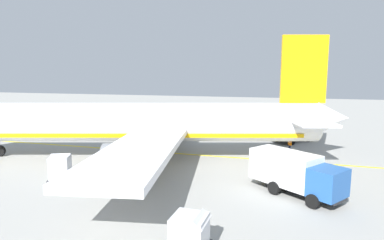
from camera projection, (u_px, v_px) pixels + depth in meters
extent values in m
cylinder|color=white|center=(135.00, 122.00, 31.37)|extent=(13.36, 35.69, 3.80)
cone|color=white|center=(333.00, 118.00, 31.25)|extent=(3.97, 3.95, 3.23)
cube|color=white|center=(140.00, 151.00, 22.42)|extent=(16.58, 7.41, 0.50)
cylinder|color=slate|center=(123.00, 157.00, 25.31)|extent=(2.98, 3.67, 2.20)
cube|color=white|center=(163.00, 116.00, 40.51)|extent=(16.64, 10.36, 0.50)
cylinder|color=slate|center=(146.00, 129.00, 37.97)|extent=(2.98, 3.67, 2.20)
cube|color=#F2B20C|center=(304.00, 69.00, 30.58)|extent=(1.53, 4.33, 6.50)
cube|color=white|center=(302.00, 118.00, 31.26)|extent=(10.88, 5.88, 0.24)
cube|color=#F2B20C|center=(135.00, 132.00, 31.52)|extent=(12.21, 32.17, 0.36)
cylinder|color=black|center=(0.00, 151.00, 31.84)|extent=(0.63, 1.15, 1.10)
cylinder|color=black|center=(147.00, 158.00, 29.22)|extent=(0.63, 1.15, 1.10)
cylinder|color=gray|center=(146.00, 149.00, 29.11)|extent=(0.20, 0.20, 0.50)
cylinder|color=black|center=(154.00, 145.00, 34.37)|extent=(0.63, 1.15, 1.10)
cylinder|color=gray|center=(153.00, 138.00, 34.25)|extent=(0.20, 0.20, 0.50)
cube|color=silver|center=(283.00, 131.00, 37.45)|extent=(2.78, 2.84, 1.80)
cube|color=#192333|center=(278.00, 129.00, 36.92)|extent=(1.23, 1.49, 0.94)
cylinder|color=silver|center=(301.00, 128.00, 39.38)|extent=(4.80, 4.37, 1.80)
cube|color=#262628|center=(296.00, 137.00, 39.01)|extent=(6.23, 5.46, 0.16)
cylinder|color=black|center=(292.00, 141.00, 36.89)|extent=(0.88, 0.78, 0.90)
cylinder|color=black|center=(277.00, 138.00, 38.67)|extent=(0.88, 0.78, 0.90)
cylinder|color=black|center=(308.00, 138.00, 38.64)|extent=(0.88, 0.78, 0.90)
cylinder|color=black|center=(293.00, 135.00, 40.42)|extent=(0.88, 0.78, 0.90)
cube|color=#2659A5|center=(328.00, 183.00, 19.77)|extent=(2.84, 2.76, 1.80)
cube|color=#192333|center=(342.00, 181.00, 19.05)|extent=(1.53, 1.17, 0.94)
cube|color=white|center=(285.00, 167.00, 22.28)|extent=(4.55, 5.05, 2.22)
cube|color=#262628|center=(295.00, 187.00, 21.74)|extent=(5.09, 6.10, 0.16)
cylinder|color=black|center=(331.00, 193.00, 20.82)|extent=(0.76, 0.89, 0.90)
cylinder|color=black|center=(313.00, 201.00, 19.50)|extent=(0.76, 0.89, 0.90)
cylinder|color=black|center=(293.00, 181.00, 23.12)|extent=(0.76, 0.89, 0.90)
cylinder|color=black|center=(274.00, 188.00, 21.79)|extent=(0.76, 0.89, 0.90)
cube|color=#333338|center=(61.00, 179.00, 24.45)|extent=(2.13, 2.13, 0.30)
cube|color=#B2B7C1|center=(60.00, 167.00, 24.31)|extent=(1.86, 1.86, 1.69)
cube|color=#B2B7C1|center=(61.00, 156.00, 24.70)|extent=(1.11, 1.55, 0.54)
cube|color=#333338|center=(97.00, 186.00, 23.07)|extent=(2.38, 2.38, 0.30)
cube|color=#B2B7C1|center=(96.00, 174.00, 22.95)|extent=(2.09, 2.09, 1.42)
cube|color=#B2B7C1|center=(89.00, 168.00, 22.62)|extent=(1.49, 1.49, 0.55)
cube|color=silver|center=(189.00, 231.00, 14.67)|extent=(1.63, 1.63, 1.45)
cube|color=silver|center=(201.00, 221.00, 14.42)|extent=(1.61, 0.70, 0.57)
cylinder|color=#191E33|center=(289.00, 149.00, 33.30)|extent=(0.14, 0.14, 0.84)
cylinder|color=#191E33|center=(290.00, 149.00, 33.12)|extent=(0.14, 0.14, 0.84)
cube|color=orange|center=(290.00, 142.00, 33.11)|extent=(0.49, 0.38, 0.63)
cube|color=silver|center=(290.00, 142.00, 33.10)|extent=(0.50, 0.39, 0.06)
sphere|color=tan|center=(290.00, 138.00, 33.04)|extent=(0.23, 0.23, 0.23)
cylinder|color=orange|center=(289.00, 141.00, 33.37)|extent=(0.09, 0.09, 0.60)
cylinder|color=orange|center=(291.00, 142.00, 32.84)|extent=(0.09, 0.09, 0.60)
cube|color=yellow|center=(189.00, 154.00, 32.66)|extent=(0.30, 60.00, 0.01)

